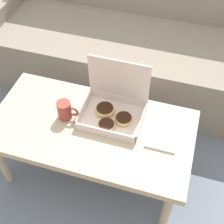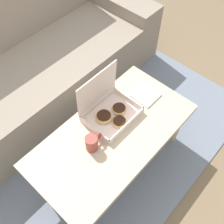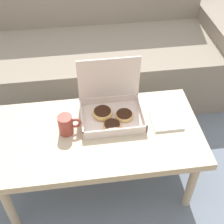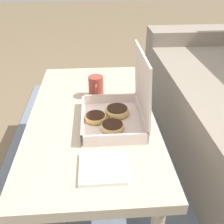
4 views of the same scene
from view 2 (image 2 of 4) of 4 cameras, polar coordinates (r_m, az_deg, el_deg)
name	(u,v)px [view 2 (image 2 of 4)]	position (r m, az deg, el deg)	size (l,w,h in m)	color
ground_plane	(102,155)	(1.96, -2.12, -9.29)	(12.00, 12.00, 0.00)	#756047
area_rug	(74,131)	(2.07, -8.17, -4.11)	(2.36, 1.83, 0.01)	slate
couch	(24,72)	(2.13, -18.57, 8.20)	(2.24, 0.82, 0.91)	gray
coffee_table	(113,137)	(1.59, 0.14, -5.52)	(1.03, 0.53, 0.43)	#C6B293
pastry_box	(109,109)	(1.58, -0.68, 0.55)	(0.31, 0.25, 0.30)	silver
coffee_mug	(92,143)	(1.46, -4.35, -6.67)	(0.11, 0.07, 0.10)	#993D33
napkin_stack	(146,95)	(1.72, 7.37, 3.70)	(0.15, 0.15, 0.01)	white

